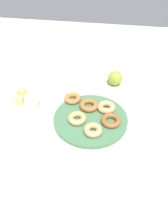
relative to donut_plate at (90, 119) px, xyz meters
The scene contains 12 objects.
ground_plane 0.01m from the donut_plate, ahead, with size 2.40×2.40×0.00m, color beige.
donut_plate is the anchor object (origin of this frame).
donut_0 0.10m from the donut_plate, 43.99° to the right, with size 0.09×0.09×0.03m, color tan.
donut_1 0.07m from the donut_plate, 116.41° to the left, with size 0.08×0.08×0.03m, color tan.
donut_2 0.09m from the donut_plate, 165.66° to the right, with size 0.08×0.08×0.03m, color tan.
donut_3 0.08m from the donut_plate, 14.04° to the left, with size 0.09×0.09×0.03m, color #AD6B33.
donut_4 0.10m from the donut_plate, 99.95° to the right, with size 0.09×0.09×0.02m, color #995B2D.
donut_5 0.15m from the donut_plate, 43.85° to the left, with size 0.08×0.08×0.03m, color #BC7A3D.
fruit_bowl 0.34m from the donut_plate, 82.19° to the left, with size 0.16×0.16×0.04m, color silver.
melon_chunk_left 0.34m from the donut_plate, 87.03° to the left, with size 0.04×0.04×0.04m, color #DBD67A.
melon_chunk_right 0.36m from the donut_plate, 77.88° to the left, with size 0.04×0.04×0.04m, color #DBD67A.
apple 0.32m from the donut_plate, 16.75° to the right, with size 0.08×0.08×0.08m, color #93AD38.
Camera 1 is at (-0.72, -0.09, 0.71)m, focal length 35.31 mm.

